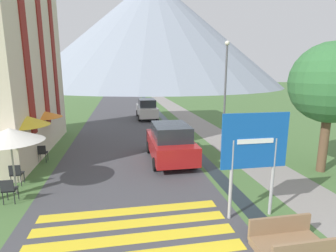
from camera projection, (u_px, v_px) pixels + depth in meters
ground_plane at (152, 120)px, 23.45m from camera, size 160.00×160.00×0.00m
road at (123, 107)px, 32.65m from camera, size 6.40×60.00×0.01m
footpath at (171, 106)px, 33.71m from camera, size 2.20×60.00×0.01m
drainage_channel at (152, 106)px, 33.29m from camera, size 0.60×60.00×0.00m
crosswalk_marking at (132, 231)px, 7.12m from camera, size 5.44×2.54×0.01m
mountain_distant at (153, 33)px, 79.70m from camera, size 76.18×76.18×31.69m
road_sign at (254, 150)px, 7.43m from camera, size 1.99×0.11×3.14m
footbridge at (292, 244)px, 6.23m from camera, size 1.70×1.10×0.65m
parked_car_near at (170, 142)px, 12.65m from camera, size 2.00×4.22×1.82m
parked_car_far at (147, 109)px, 24.26m from camera, size 1.77×4.41×1.82m
cafe_chair_nearest at (9, 189)px, 8.52m from camera, size 0.40×0.40×0.85m
cafe_chair_far_left at (42, 152)px, 12.45m from camera, size 0.40×0.40×0.85m
cafe_chair_near_right at (16, 173)px, 9.86m from camera, size 0.40×0.40×0.85m
cafe_umbrella_front_white at (9, 135)px, 8.89m from camera, size 2.21×2.21×2.38m
cafe_umbrella_middle_yellow at (22, 120)px, 11.06m from camera, size 2.24×2.24×2.50m
cafe_umbrella_rear_orange at (40, 114)px, 13.67m from camera, size 2.19×2.19×2.31m
person_seated_near at (13, 164)px, 10.34m from camera, size 0.32×0.32×1.25m
streetlamp at (225, 84)px, 15.67m from camera, size 0.28×0.28×6.03m
tree_by_path at (331, 83)px, 10.67m from camera, size 3.30×3.30×5.47m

